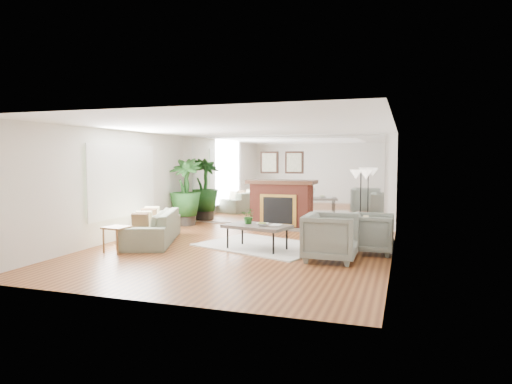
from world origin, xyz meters
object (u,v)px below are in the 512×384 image
(coffee_table, at_px, (257,227))
(side_table, at_px, (117,231))
(sofa, at_px, (152,227))
(floor_lamp, at_px, (361,180))
(potted_ficus, at_px, (185,190))
(armchair_front, at_px, (331,237))
(fireplace, at_px, (280,203))
(armchair_back, at_px, (372,233))

(coffee_table, xyz_separation_m, side_table, (-2.58, -1.05, -0.05))
(coffee_table, bearing_deg, sofa, 177.83)
(side_table, relative_size, floor_lamp, 0.32)
(side_table, relative_size, potted_ficus, 0.27)
(floor_lamp, bearing_deg, armchair_front, -95.63)
(coffee_table, distance_m, potted_ficus, 4.05)
(fireplace, xyz_separation_m, floor_lamp, (2.21, -0.91, 0.70))
(armchair_front, bearing_deg, coffee_table, 72.33)
(armchair_back, bearing_deg, floor_lamp, 11.58)
(sofa, relative_size, side_table, 4.64)
(armchair_front, height_order, side_table, armchair_front)
(coffee_table, bearing_deg, side_table, -157.87)
(fireplace, relative_size, potted_ficus, 1.10)
(fireplace, xyz_separation_m, armchair_back, (2.60, -2.71, -0.27))
(side_table, bearing_deg, sofa, 84.38)
(sofa, relative_size, armchair_back, 2.75)
(fireplace, bearing_deg, armchair_front, -61.83)
(fireplace, height_order, armchair_front, fireplace)
(fireplace, bearing_deg, floor_lamp, -22.33)
(potted_ficus, height_order, floor_lamp, potted_ficus)
(floor_lamp, bearing_deg, fireplace, 157.67)
(coffee_table, xyz_separation_m, floor_lamp, (1.84, 2.23, 0.88))
(coffee_table, height_order, armchair_back, armchair_back)
(armchair_front, relative_size, side_table, 1.86)
(sofa, height_order, armchair_front, armchair_front)
(side_table, distance_m, potted_ficus, 3.81)
(armchair_back, distance_m, side_table, 5.03)
(side_table, xyz_separation_m, floor_lamp, (4.42, 3.28, 0.93))
(coffee_table, height_order, armchair_front, armchair_front)
(armchair_back, bearing_deg, armchair_front, 144.07)
(side_table, height_order, potted_ficus, potted_ficus)
(armchair_back, height_order, armchair_front, armchair_front)
(armchair_front, bearing_deg, floor_lamp, -5.73)
(sofa, relative_size, floor_lamp, 1.49)
(armchair_back, height_order, side_table, armchair_back)
(coffee_table, distance_m, armchair_back, 2.27)
(side_table, xyz_separation_m, potted_ficus, (-0.39, 3.74, 0.57))
(fireplace, height_order, potted_ficus, fireplace)
(armchair_back, bearing_deg, side_table, 106.50)
(armchair_front, relative_size, floor_lamp, 0.60)
(armchair_front, height_order, potted_ficus, potted_ficus)
(coffee_table, bearing_deg, floor_lamp, 50.43)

